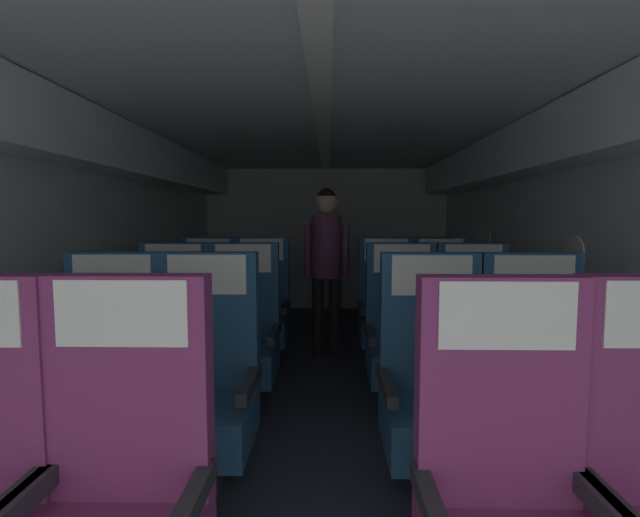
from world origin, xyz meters
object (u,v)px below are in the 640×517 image
(seat_d_left_aisle, at_px, (261,312))
(seat_d_right_aisle, at_px, (442,313))
(seat_a_left_aisle, at_px, (114,512))
(flight_attendant, at_px, (326,253))
(seat_b_right_window, at_px, (434,392))
(seat_b_right_aisle, at_px, (538,392))
(seat_c_left_window, at_px, (171,339))
(seat_c_right_aisle, at_px, (475,340))
(seat_b_left_aisle, at_px, (204,389))
(seat_c_right_window, at_px, (403,339))
(seat_d_left_window, at_px, (207,312))
(seat_b_left_window, at_px, (108,388))
(seat_d_right_window, at_px, (387,312))
(seat_c_left_aisle, at_px, (242,339))

(seat_d_left_aisle, height_order, seat_d_right_aisle, same)
(seat_a_left_aisle, height_order, flight_attendant, flight_attendant)
(seat_a_left_aisle, height_order, seat_b_right_window, same)
(seat_b_right_aisle, bearing_deg, seat_d_left_aisle, 130.75)
(seat_c_left_window, distance_m, seat_c_right_aisle, 2.12)
(seat_d_right_aisle, bearing_deg, flight_attendant, 165.29)
(seat_a_left_aisle, xyz_separation_m, seat_c_right_aisle, (1.63, 1.91, 0.00))
(seat_a_left_aisle, bearing_deg, seat_b_left_aisle, 89.99)
(seat_c_right_window, relative_size, flight_attendant, 0.71)
(seat_b_right_window, relative_size, seat_d_left_window, 1.00)
(seat_d_right_aisle, relative_size, flight_attendant, 0.71)
(seat_c_left_window, distance_m, seat_d_left_aisle, 1.07)
(seat_b_left_window, height_order, seat_d_right_window, same)
(seat_c_right_window, bearing_deg, seat_b_right_window, -90.31)
(seat_c_left_window, distance_m, seat_d_left_window, 0.95)
(seat_a_left_aisle, distance_m, seat_b_left_window, 1.07)
(seat_b_right_aisle, height_order, seat_c_right_aisle, same)
(seat_a_left_aisle, bearing_deg, seat_d_left_window, 99.79)
(seat_b_left_aisle, distance_m, seat_d_left_window, 1.96)
(seat_c_right_aisle, xyz_separation_m, seat_c_right_window, (-0.50, 0.01, 0.00))
(seat_d_right_window, bearing_deg, seat_b_left_window, -130.47)
(seat_d_left_window, distance_m, seat_d_left_aisle, 0.49)
(seat_c_right_aisle, distance_m, seat_c_right_window, 0.50)
(seat_b_left_window, distance_m, seat_c_left_aisle, 1.07)
(seat_b_right_window, bearing_deg, seat_d_right_aisle, 75.16)
(seat_a_left_aisle, distance_m, seat_d_left_aisle, 2.85)
(seat_b_left_window, height_order, seat_c_left_aisle, same)
(seat_b_right_aisle, relative_size, seat_b_right_window, 1.00)
(seat_c_left_window, xyz_separation_m, seat_d_right_window, (1.63, 0.95, 0.00))
(seat_c_left_window, xyz_separation_m, seat_d_left_aisle, (0.49, 0.95, 0.00))
(seat_d_right_aisle, bearing_deg, seat_d_left_window, 179.93)
(seat_b_right_aisle, distance_m, seat_d_left_aisle, 2.50)
(flight_attendant, bearing_deg, seat_b_right_aisle, -76.81)
(seat_b_right_aisle, distance_m, flight_attendant, 2.46)
(seat_d_right_aisle, relative_size, seat_d_right_window, 1.00)
(seat_b_left_window, height_order, flight_attendant, flight_attendant)
(seat_d_left_window, relative_size, seat_d_right_window, 1.00)
(seat_b_left_window, height_order, seat_b_right_aisle, same)
(seat_b_right_window, height_order, seat_c_left_aisle, same)
(seat_c_right_aisle, bearing_deg, seat_c_right_window, 179.01)
(seat_b_left_window, relative_size, seat_b_left_aisle, 1.00)
(seat_c_left_aisle, xyz_separation_m, seat_d_right_window, (1.13, 0.94, 0.00))
(seat_b_left_window, xyz_separation_m, seat_c_right_aisle, (2.11, 0.96, 0.00))
(seat_b_right_aisle, height_order, seat_d_left_aisle, same)
(seat_c_left_aisle, relative_size, flight_attendant, 0.71)
(seat_c_right_aisle, bearing_deg, seat_b_right_window, -117.60)
(seat_b_right_window, xyz_separation_m, flight_attendant, (-0.54, 2.17, 0.51))
(seat_b_right_window, distance_m, seat_d_left_aisle, 2.22)
(seat_a_left_aisle, bearing_deg, seat_c_left_aisle, 89.90)
(seat_b_right_window, bearing_deg, seat_a_left_aisle, -139.95)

